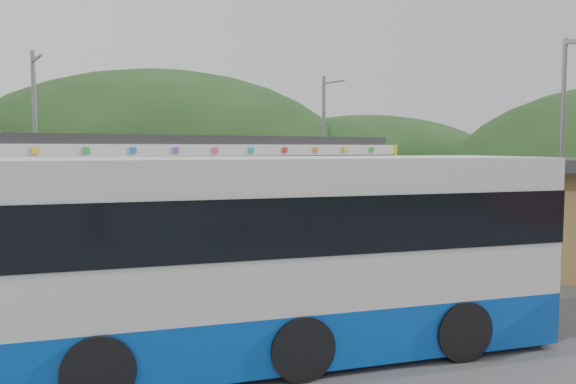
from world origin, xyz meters
TOP-DOWN VIEW (x-y plane):
  - ground at (0.00, 0.00)m, footprint 120.00×120.00m
  - hills at (6.19, 5.29)m, footprint 146.00×149.00m
  - platform at (0.00, 3.30)m, footprint 26.00×3.20m
  - yellow_line at (0.00, 2.00)m, footprint 26.00×0.10m
  - train at (-1.85, 6.00)m, footprint 20.44×3.01m
  - catenary_mast_west at (-7.00, 8.56)m, footprint 0.18×1.80m
  - catenary_mast_east at (7.00, 8.56)m, footprint 0.18×1.80m
  - bus at (-7.36, -7.21)m, footprint 11.76×5.78m
  - lamp_post at (4.20, -6.31)m, footprint 0.39×1.13m

SIDE VIEW (x-z plane):
  - ground at x=0.00m, z-range 0.00..0.00m
  - hills at x=6.19m, z-range -13.00..13.00m
  - platform at x=0.00m, z-range 0.00..0.30m
  - yellow_line at x=0.00m, z-range 0.30..0.31m
  - bus at x=-7.36m, z-range -0.06..3.07m
  - train at x=-1.85m, z-range 0.19..3.93m
  - catenary_mast_west at x=-7.00m, z-range 0.15..7.15m
  - catenary_mast_east at x=7.00m, z-range 0.15..7.15m
  - lamp_post at x=4.20m, z-range 0.60..6.87m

